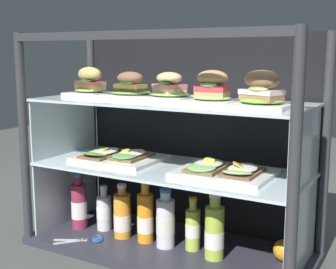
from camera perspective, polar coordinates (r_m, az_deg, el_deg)
ground_plane at (r=1.94m, az=0.00°, el=-14.33°), size 6.00×6.00×0.02m
case_base_deck at (r=1.93m, az=0.00°, el=-13.60°), size 1.12×0.47×0.03m
case_frame at (r=1.89m, az=1.70°, el=0.36°), size 1.12×0.47×0.86m
riser_lower_tier at (r=1.87m, az=0.00°, el=-8.85°), size 1.05×0.40×0.30m
shelf_lower_glass at (r=1.82m, az=0.00°, el=-4.18°), size 1.07×0.42×0.01m
riser_upper_tier at (r=1.80m, az=0.00°, el=-0.16°), size 1.05×0.40×0.25m
shelf_upper_glass at (r=1.78m, az=0.00°, el=3.97°), size 1.07×0.42×0.01m
plated_roll_sandwich_mid_left at (r=2.01m, az=-9.49°, el=6.00°), size 0.17×0.17×0.12m
plated_roll_sandwich_near_right_corner at (r=1.90m, az=-4.62°, el=5.53°), size 0.21×0.21×0.11m
plated_roll_sandwich_left_of_center at (r=1.80m, az=0.16°, el=5.46°), size 0.20×0.20×0.11m
plated_roll_sandwich_mid_right at (r=1.66m, az=5.40°, el=5.22°), size 0.18×0.18×0.12m
plated_roll_sandwich_far_right at (r=1.57m, az=11.31°, el=4.95°), size 0.19×0.19×0.12m
open_sandwich_tray_near_right_corner at (r=1.95m, az=-6.14°, el=-2.64°), size 0.34×0.27×0.06m
open_sandwich_tray_right_of_center at (r=1.70m, az=6.80°, el=-4.41°), size 0.34×0.27×0.06m
juice_bottle_back_center at (r=2.09m, az=-10.77°, el=-8.51°), size 0.07×0.07×0.24m
juice_bottle_front_second at (r=2.06m, az=-7.79°, el=-9.29°), size 0.07×0.07×0.19m
juice_bottle_front_middle at (r=1.96m, az=-5.59°, el=-9.89°), size 0.07×0.07×0.23m
juice_bottle_front_right_end at (r=1.91m, az=-2.77°, el=-10.09°), size 0.07×0.07×0.26m
juice_bottle_near_post at (r=1.86m, az=-0.31°, el=-10.63°), size 0.07×0.07×0.24m
juice_bottle_back_right at (r=1.84m, az=3.03°, el=-11.36°), size 0.06×0.06×0.21m
juice_bottle_front_fourth at (r=1.77m, az=5.68°, el=-11.77°), size 0.07×0.07×0.25m
orange_fruit_beside_bottles at (r=1.81m, az=13.97°, el=-13.53°), size 0.08×0.08×0.08m
kitchen_scissors at (r=1.98m, az=-9.43°, el=-12.48°), size 0.19×0.17×0.01m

